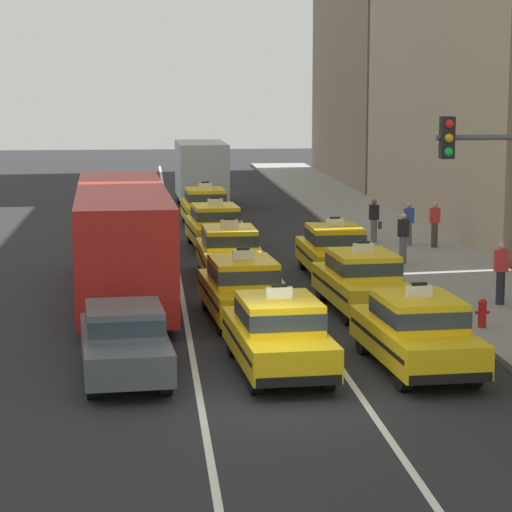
% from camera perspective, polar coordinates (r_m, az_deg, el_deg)
% --- Properties ---
extents(ground_plane, '(160.00, 160.00, 0.00)m').
position_cam_1_polar(ground_plane, '(21.60, 1.32, -7.52)').
color(ground_plane, '#232326').
extents(lane_stripe_left_center, '(0.14, 80.00, 0.01)m').
position_cam_1_polar(lane_stripe_left_center, '(41.01, -4.35, 0.45)').
color(lane_stripe_left_center, silver).
rests_on(lane_stripe_left_center, ground).
extents(lane_stripe_center_right, '(0.14, 80.00, 0.01)m').
position_cam_1_polar(lane_stripe_center_right, '(41.21, 0.10, 0.52)').
color(lane_stripe_center_right, silver).
rests_on(lane_stripe_center_right, ground).
extents(sidewalk_curb, '(4.00, 90.00, 0.15)m').
position_cam_1_polar(sidewalk_curb, '(37.36, 9.47, -0.40)').
color(sidewalk_curb, gray).
rests_on(sidewalk_curb, ground).
extents(sedan_left_nearest, '(2.08, 4.42, 1.58)m').
position_cam_1_polar(sedan_left_nearest, '(22.99, -6.93, -4.37)').
color(sedan_left_nearest, black).
rests_on(sedan_left_nearest, ground).
extents(bus_left_second, '(2.95, 11.29, 3.22)m').
position_cam_1_polar(bus_left_second, '(31.24, -7.05, 1.03)').
color(bus_left_second, black).
rests_on(bus_left_second, ground).
extents(taxi_left_third, '(1.98, 4.62, 1.96)m').
position_cam_1_polar(taxi_left_third, '(40.22, -6.69, 1.50)').
color(taxi_left_third, black).
rests_on(taxi_left_third, ground).
extents(taxi_center_nearest, '(2.09, 4.66, 1.96)m').
position_cam_1_polar(taxi_center_nearest, '(23.25, 1.17, -4.07)').
color(taxi_center_nearest, black).
rests_on(taxi_center_nearest, ground).
extents(taxi_center_second, '(2.12, 4.67, 1.96)m').
position_cam_1_polar(taxi_center_second, '(28.25, -0.71, -1.69)').
color(taxi_center_second, black).
rests_on(taxi_center_second, ground).
extents(taxi_center_third, '(1.91, 4.60, 1.96)m').
position_cam_1_polar(taxi_center_third, '(34.32, -1.42, 0.24)').
color(taxi_center_third, black).
rests_on(taxi_center_third, ground).
extents(taxi_center_fourth, '(2.08, 4.66, 1.96)m').
position_cam_1_polar(taxi_center_fourth, '(40.48, -2.17, 1.61)').
color(taxi_center_fourth, black).
rests_on(taxi_center_fourth, ground).
extents(taxi_center_fifth, '(1.99, 4.63, 1.96)m').
position_cam_1_polar(taxi_center_fifth, '(46.73, -2.69, 2.62)').
color(taxi_center_fifth, black).
rests_on(taxi_center_fifth, ground).
extents(box_truck_center_sixth, '(2.43, 7.01, 3.27)m').
position_cam_1_polar(box_truck_center_sixth, '(54.04, -2.96, 4.47)').
color(box_truck_center_sixth, black).
rests_on(box_truck_center_sixth, ground).
extents(taxi_right_nearest, '(2.09, 4.66, 1.96)m').
position_cam_1_polar(taxi_right_nearest, '(23.69, 8.45, -3.92)').
color(taxi_right_nearest, black).
rests_on(taxi_right_nearest, ground).
extents(taxi_right_second, '(2.07, 4.66, 1.96)m').
position_cam_1_polar(taxi_right_second, '(29.52, 5.59, -1.27)').
color(taxi_right_second, black).
rests_on(taxi_right_second, ground).
extents(taxi_right_third, '(1.88, 4.59, 1.96)m').
position_cam_1_polar(taxi_right_third, '(34.68, 4.13, 0.32)').
color(taxi_right_third, black).
rests_on(taxi_right_third, ground).
extents(pedestrian_near_crosswalk, '(0.47, 0.24, 1.61)m').
position_cam_1_polar(pedestrian_near_crosswalk, '(40.74, 8.02, 1.68)').
color(pedestrian_near_crosswalk, slate).
rests_on(pedestrian_near_crosswalk, sidewalk_curb).
extents(pedestrian_mid_block, '(0.36, 0.24, 1.68)m').
position_cam_1_polar(pedestrian_mid_block, '(40.43, 9.38, 1.66)').
color(pedestrian_mid_block, '#473828').
rests_on(pedestrian_mid_block, sidewalk_curb).
extents(pedestrian_by_storefront, '(0.47, 0.24, 1.64)m').
position_cam_1_polar(pedestrian_by_storefront, '(41.47, 6.24, 1.87)').
color(pedestrian_by_storefront, slate).
rests_on(pedestrian_by_storefront, sidewalk_curb).
extents(pedestrian_trailing, '(0.36, 0.24, 1.71)m').
position_cam_1_polar(pedestrian_trailing, '(36.59, 7.75, 0.94)').
color(pedestrian_trailing, slate).
rests_on(pedestrian_trailing, sidewalk_curb).
extents(pedestrian_far_corner, '(0.36, 0.24, 1.72)m').
position_cam_1_polar(pedestrian_far_corner, '(30.38, 12.76, -0.88)').
color(pedestrian_far_corner, '#23232D').
rests_on(pedestrian_far_corner, sidewalk_curb).
extents(fire_hydrant, '(0.36, 0.22, 0.73)m').
position_cam_1_polar(fire_hydrant, '(27.52, 11.82, -2.89)').
color(fire_hydrant, red).
rests_on(fire_hydrant, sidewalk_curb).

